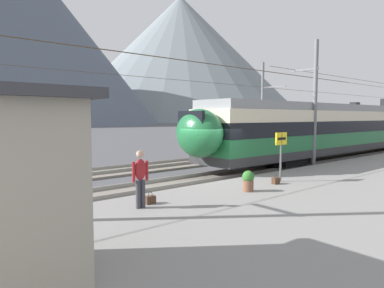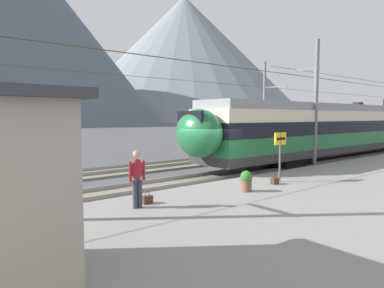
{
  "view_description": "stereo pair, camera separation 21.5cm",
  "coord_description": "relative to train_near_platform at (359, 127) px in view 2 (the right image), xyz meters",
  "views": [
    {
      "loc": [
        -10.32,
        -10.89,
        3.04
      ],
      "look_at": [
        1.01,
        2.7,
        1.61
      ],
      "focal_mm": 31.83,
      "sensor_mm": 36.0,
      "label": 1
    },
    {
      "loc": [
        -10.15,
        -11.02,
        3.04
      ],
      "look_at": [
        1.01,
        2.7,
        1.61
      ],
      "focal_mm": 31.83,
      "sensor_mm": 36.0,
      "label": 2
    }
  ],
  "objects": [
    {
      "name": "ground_plane",
      "position": [
        -15.8,
        -0.89,
        -2.23
      ],
      "size": [
        400.0,
        400.0,
        0.0
      ],
      "primitive_type": "plane",
      "color": "#4C4C51"
    },
    {
      "name": "platform_slab",
      "position": [
        -15.8,
        -6.17,
        -2.04
      ],
      "size": [
        120.0,
        8.71,
        0.39
      ],
      "primitive_type": "cube",
      "color": "gray",
      "rests_on": "ground"
    },
    {
      "name": "track_near",
      "position": [
        -15.8,
        -0.0,
        -2.16
      ],
      "size": [
        120.0,
        3.0,
        0.28
      ],
      "color": "slate",
      "rests_on": "ground"
    },
    {
      "name": "track_far",
      "position": [
        -15.8,
        5.02,
        -2.16
      ],
      "size": [
        120.0,
        3.0,
        0.28
      ],
      "color": "slate",
      "rests_on": "ground"
    },
    {
      "name": "train_near_platform",
      "position": [
        0.0,
        0.0,
        0.0
      ],
      "size": [
        33.27,
        2.86,
        4.27
      ],
      "color": "#2D2D30",
      "rests_on": "track_near"
    },
    {
      "name": "train_far_track",
      "position": [
        5.45,
        5.02,
        -0.0
      ],
      "size": [
        30.66,
        2.93,
        4.27
      ],
      "color": "#2D2D30",
      "rests_on": "track_far"
    },
    {
      "name": "catenary_mast_mid",
      "position": [
        -8.4,
        -1.28,
        1.61
      ],
      "size": [
        48.15,
        1.68,
        7.32
      ],
      "color": "slate",
      "rests_on": "ground"
    },
    {
      "name": "catenary_mast_far_side",
      "position": [
        -2.23,
        7.07,
        1.8
      ],
      "size": [
        48.15,
        2.53,
        7.74
      ],
      "color": "slate",
      "rests_on": "ground"
    },
    {
      "name": "platform_sign",
      "position": [
        -14.51,
        -3.52,
        -0.37
      ],
      "size": [
        0.7,
        0.08,
        2.01
      ],
      "color": "#59595B",
      "rests_on": "platform_slab"
    },
    {
      "name": "passenger_walking",
      "position": [
        -21.05,
        -3.36,
        -0.9
      ],
      "size": [
        0.53,
        0.22,
        1.69
      ],
      "color": "#383842",
      "rests_on": "platform_slab"
    },
    {
      "name": "handbag_beside_passenger",
      "position": [
        -20.57,
        -3.13,
        -1.72
      ],
      "size": [
        0.32,
        0.18,
        0.37
      ],
      "color": "#472D1E",
      "rests_on": "platform_slab"
    },
    {
      "name": "handbag_near_sign",
      "position": [
        -15.1,
        -3.73,
        -1.71
      ],
      "size": [
        0.32,
        0.18,
        0.38
      ],
      "color": "#472D1E",
      "rests_on": "platform_slab"
    },
    {
      "name": "potted_plant_platform_edge",
      "position": [
        -16.94,
        -3.89,
        -1.44
      ],
      "size": [
        0.43,
        0.43,
        0.74
      ],
      "color": "brown",
      "rests_on": "platform_slab"
    },
    {
      "name": "mountain_right_ridge",
      "position": [
        122.93,
        179.67,
        40.9
      ],
      "size": [
        171.76,
        171.76,
        86.25
      ],
      "primitive_type": "cone",
      "color": "slate",
      "rests_on": "ground"
    }
  ]
}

